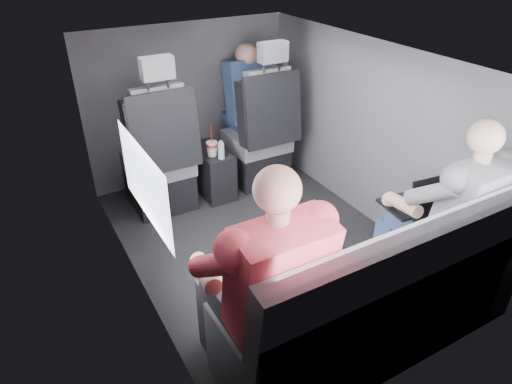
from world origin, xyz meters
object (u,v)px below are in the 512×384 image
front_seat_right (260,141)px  laptop_white (244,263)px  passenger_front_right (247,94)px  center_console (212,171)px  rear_bench (369,304)px  front_seat_left (160,164)px  laptop_black (422,201)px  passenger_rear_left (262,282)px  water_bottle (221,151)px  passenger_rear_right (447,213)px  soda_cup (212,148)px

front_seat_right → laptop_white: 1.96m
passenger_front_right → laptop_white: bearing=-119.1°
center_console → rear_bench: (-0.00, -1.94, 0.11)m
front_seat_left → passenger_front_right: bearing=15.8°
front_seat_left → passenger_front_right: front_seat_left is taller
front_seat_right → center_console: bearing=174.9°
laptop_black → passenger_rear_left: size_ratio=0.31×
rear_bench → passenger_front_right: (0.46, 2.16, 0.43)m
rear_bench → passenger_rear_left: bearing=170.9°
center_console → rear_bench: 1.94m
front_seat_left → front_seat_right: same height
front_seat_left → front_seat_right: (0.90, 0.00, 0.00)m
front_seat_right → water_bottle: size_ratio=8.49×
front_seat_right → passenger_rear_right: front_seat_right is taller
rear_bench → water_bottle: rear_bench is taller
front_seat_left → center_console: bearing=5.1°
water_bottle → laptop_white: laptop_white is taller
soda_cup → passenger_rear_left: passenger_rear_left is taller
center_console → passenger_rear_right: bearing=-72.0°
rear_bench → soda_cup: 1.83m
rear_bench → passenger_rear_right: size_ratio=1.32×
water_bottle → passenger_front_right: size_ratio=0.20×
laptop_black → center_console: bearing=108.2°
laptop_white → front_seat_left: bearing=85.0°
rear_bench → passenger_front_right: passenger_front_right is taller
passenger_rear_left → passenger_front_right: 2.32m
center_console → passenger_front_right: passenger_front_right is taller
front_seat_right → laptop_white: size_ratio=3.62×
front_seat_right → passenger_rear_left: bearing=-119.9°
center_console → passenger_rear_right: size_ratio=0.40×
passenger_rear_left → passenger_front_right: passenger_rear_left is taller
soda_cup → water_bottle: size_ratio=1.84×
front_seat_left → passenger_rear_right: 2.10m
passenger_rear_right → soda_cup: bearing=110.3°
rear_bench → soda_cup: bearing=91.3°
laptop_white → passenger_front_right: bearing=60.9°
water_bottle → passenger_rear_left: 1.77m
water_bottle → rear_bench: bearing=-90.2°
soda_cup → passenger_front_right: bearing=33.6°
passenger_front_right → passenger_rear_left: bearing=-117.0°
soda_cup → laptop_white: size_ratio=0.79×
center_console → passenger_rear_right: passenger_rear_right is taller
soda_cup → passenger_front_right: (0.51, 0.34, 0.27)m
laptop_white → laptop_black: (1.15, -0.02, 0.00)m
front_seat_left → passenger_rear_right: size_ratio=1.05×
rear_bench → laptop_black: rear_bench is taller
front_seat_right → passenger_rear_right: (0.15, -1.81, 0.22)m
soda_cup → laptop_white: bearing=-109.4°
water_bottle → passenger_front_right: bearing=41.4°
passenger_rear_right → front_seat_left: bearing=120.2°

